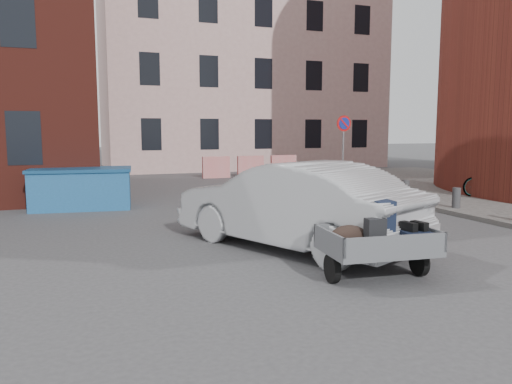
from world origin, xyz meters
name	(u,v)px	position (x,y,z in m)	size (l,w,h in m)	color
ground	(316,264)	(0.00, 0.00, 0.00)	(120.00, 120.00, 0.00)	#38383A
building_pink	(240,50)	(6.00, 22.00, 7.00)	(16.00, 8.00, 14.00)	#B9928E
no_parking_sign	(344,135)	(6.00, 9.48, 2.01)	(0.60, 0.09, 2.65)	gray
bollards	(456,198)	(6.00, 3.40, 0.40)	(0.22, 9.02, 0.55)	#3A3A3D
barriers	(251,166)	(4.20, 15.00, 0.50)	(4.70, 0.18, 1.00)	red
trailer	(377,240)	(0.45, -1.10, 0.61)	(1.70, 1.87, 1.20)	black
dumpster	(81,188)	(-3.55, 7.59, 0.58)	(2.91, 1.74, 1.16)	#1F5C97
silver_car	(293,205)	(0.11, 1.18, 0.82)	(1.74, 5.00, 1.65)	#A5A7AC
bicycle	(489,181)	(8.72, 4.97, 0.60)	(0.64, 1.83, 0.96)	black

